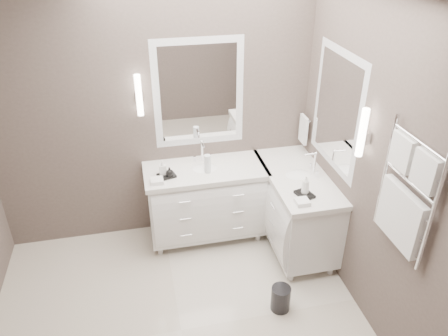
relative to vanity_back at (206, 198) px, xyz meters
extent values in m
cube|color=beige|center=(-0.45, -1.23, -0.49)|extent=(3.20, 3.00, 0.01)
cube|color=#544843|center=(-0.45, 0.28, 0.86)|extent=(3.20, 0.01, 2.70)
cube|color=#544843|center=(1.15, -1.23, 0.86)|extent=(0.01, 3.00, 2.70)
cube|color=white|center=(0.00, 0.00, -0.04)|extent=(1.20, 0.55, 0.70)
cube|color=silver|center=(0.00, 0.00, 0.34)|extent=(1.24, 0.59, 0.05)
ellipsoid|color=white|center=(0.00, 0.00, 0.32)|extent=(0.36, 0.28, 0.12)
cylinder|color=white|center=(0.00, 0.16, 0.47)|extent=(0.02, 0.02, 0.22)
cube|color=white|center=(0.88, -0.33, -0.04)|extent=(0.55, 1.20, 0.70)
cube|color=silver|center=(0.88, -0.33, 0.34)|extent=(0.59, 1.24, 0.05)
ellipsoid|color=white|center=(0.88, -0.33, 0.32)|extent=(0.36, 0.28, 0.12)
cylinder|color=white|center=(1.04, -0.33, 0.47)|extent=(0.02, 0.02, 0.22)
cube|color=white|center=(0.00, 0.26, 1.06)|extent=(0.90, 0.02, 1.10)
cube|color=white|center=(0.00, 0.26, 1.06)|extent=(0.77, 0.02, 0.96)
cube|color=white|center=(1.14, -0.43, 1.06)|extent=(0.02, 0.90, 1.10)
cube|color=white|center=(1.14, -0.43, 1.06)|extent=(0.02, 0.90, 0.96)
cube|color=white|center=(-0.58, 0.20, 1.06)|extent=(0.05, 0.05, 0.10)
cylinder|color=white|center=(-0.58, 0.20, 1.11)|extent=(0.06, 0.06, 0.40)
cube|color=white|center=(1.08, -1.01, 1.06)|extent=(0.05, 0.05, 0.10)
cylinder|color=white|center=(1.08, -1.01, 1.11)|extent=(0.06, 0.06, 0.40)
cylinder|color=white|center=(1.10, 0.13, 0.76)|extent=(0.02, 0.22, 0.02)
cube|color=white|center=(1.08, 0.13, 0.62)|extent=(0.03, 0.17, 0.30)
cylinder|color=white|center=(1.10, -1.90, 0.96)|extent=(0.03, 0.03, 0.90)
cylinder|color=white|center=(1.10, -1.35, 0.96)|extent=(0.03, 0.03, 0.90)
cube|color=white|center=(1.10, -1.76, 1.19)|extent=(0.06, 0.22, 0.24)
cube|color=white|center=(1.10, -1.50, 1.19)|extent=(0.06, 0.22, 0.24)
cube|color=white|center=(1.10, -1.63, 0.75)|extent=(0.06, 0.46, 0.42)
cylinder|color=black|center=(0.45, -1.18, -0.36)|extent=(0.19, 0.19, 0.24)
cube|color=black|center=(-0.40, -0.08, 0.38)|extent=(0.19, 0.16, 0.03)
cube|color=black|center=(0.80, -0.69, 0.38)|extent=(0.17, 0.20, 0.03)
cylinder|color=silver|center=(0.01, -0.08, 0.46)|extent=(0.08, 0.08, 0.19)
imported|color=white|center=(-0.43, -0.06, 0.46)|extent=(0.07, 0.07, 0.15)
imported|color=black|center=(-0.37, -0.11, 0.44)|extent=(0.08, 0.08, 0.09)
imported|color=white|center=(0.80, -0.69, 0.48)|extent=(0.09, 0.09, 0.18)
camera|label=1|loc=(-0.64, -3.77, 2.57)|focal=35.00mm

